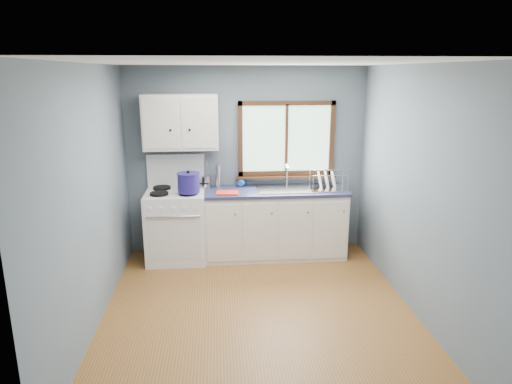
{
  "coord_description": "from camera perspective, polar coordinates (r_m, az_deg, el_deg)",
  "views": [
    {
      "loc": [
        -0.39,
        -4.26,
        2.42
      ],
      "look_at": [
        0.05,
        0.9,
        1.05
      ],
      "focal_mm": 32.0,
      "sensor_mm": 36.0,
      "label": 1
    }
  ],
  "objects": [
    {
      "name": "soap_bottle",
      "position": [
        6.09,
        -1.99,
        1.75
      ],
      "size": [
        0.13,
        0.13,
        0.25
      ],
      "primitive_type": "imported",
      "rotation": [
        0.0,
        0.0,
        -0.4
      ],
      "color": "#1853A5",
      "rests_on": "countertop"
    },
    {
      "name": "dish_towel",
      "position": [
        5.8,
        -3.6,
        -0.11
      ],
      "size": [
        0.29,
        0.22,
        0.02
      ],
      "primitive_type": "cube",
      "rotation": [
        0.0,
        0.0,
        -0.08
      ],
      "color": "red",
      "rests_on": "countertop"
    },
    {
      "name": "gas_range",
      "position": [
        6.08,
        -9.92,
        -3.9
      ],
      "size": [
        0.76,
        0.69,
        1.36
      ],
      "color": "white",
      "rests_on": "floor"
    },
    {
      "name": "base_cabinets",
      "position": [
        6.14,
        2.37,
        -4.31
      ],
      "size": [
        1.85,
        0.6,
        0.88
      ],
      "color": "white",
      "rests_on": "floor"
    },
    {
      "name": "ceiling",
      "position": [
        4.28,
        0.37,
        16.01
      ],
      "size": [
        3.2,
        3.6,
        0.02
      ],
      "primitive_type": "cube",
      "color": "white",
      "rests_on": "wall_back"
    },
    {
      "name": "dish_rack",
      "position": [
        6.07,
        8.91,
        0.94
      ],
      "size": [
        0.49,
        0.39,
        0.24
      ],
      "rotation": [
        0.0,
        0.0,
        -0.08
      ],
      "color": "silver",
      "rests_on": "countertop"
    },
    {
      "name": "floor",
      "position": [
        4.92,
        0.32,
        -14.77
      ],
      "size": [
        3.2,
        3.6,
        0.02
      ],
      "primitive_type": "cube",
      "color": "brown",
      "rests_on": "ground"
    },
    {
      "name": "utensil_crock",
      "position": [
        6.13,
        -6.23,
        1.34
      ],
      "size": [
        0.15,
        0.15,
        0.4
      ],
      "rotation": [
        0.0,
        0.0,
        0.26
      ],
      "color": "silver",
      "rests_on": "countertop"
    },
    {
      "name": "wall_back",
      "position": [
        6.2,
        -1.18,
        3.92
      ],
      "size": [
        3.2,
        0.02,
        2.5
      ],
      "primitive_type": "cube",
      "color": "slate",
      "rests_on": "ground"
    },
    {
      "name": "upper_cabinets",
      "position": [
        5.94,
        -9.39,
        8.62
      ],
      "size": [
        0.95,
        0.35,
        0.7
      ],
      "color": "white",
      "rests_on": "wall_back"
    },
    {
      "name": "skillet",
      "position": [
        6.07,
        -8.21,
        0.99
      ],
      "size": [
        0.37,
        0.26,
        0.05
      ],
      "rotation": [
        0.0,
        0.0,
        0.04
      ],
      "color": "black",
      "rests_on": "gas_range"
    },
    {
      "name": "wall_right",
      "position": [
        4.85,
        19.64,
        -0.03
      ],
      "size": [
        0.02,
        3.6,
        2.5
      ],
      "primitive_type": "cube",
      "color": "slate",
      "rests_on": "ground"
    },
    {
      "name": "sink",
      "position": [
        6.03,
        4.12,
        -0.22
      ],
      "size": [
        0.84,
        0.46,
        0.44
      ],
      "color": "silver",
      "rests_on": "countertop"
    },
    {
      "name": "countertop",
      "position": [
        6.0,
        2.43,
        0.11
      ],
      "size": [
        1.89,
        0.64,
        0.04
      ],
      "primitive_type": "cube",
      "color": "#212441",
      "rests_on": "base_cabinets"
    },
    {
      "name": "window",
      "position": [
        6.18,
        3.82,
        5.98
      ],
      "size": [
        1.36,
        0.1,
        1.03
      ],
      "color": "#9EC6A8",
      "rests_on": "wall_back"
    },
    {
      "name": "wall_left",
      "position": [
        4.59,
        -20.12,
        -0.9
      ],
      "size": [
        0.02,
        3.6,
        2.5
      ],
      "primitive_type": "cube",
      "color": "slate",
      "rests_on": "ground"
    },
    {
      "name": "wall_front",
      "position": [
        2.75,
        3.82,
        -10.45
      ],
      "size": [
        3.2,
        0.02,
        2.5
      ],
      "primitive_type": "cube",
      "color": "slate",
      "rests_on": "ground"
    },
    {
      "name": "thermos",
      "position": [
        6.07,
        -4.77,
        1.96
      ],
      "size": [
        0.09,
        0.09,
        0.31
      ],
      "primitive_type": "cylinder",
      "rotation": [
        0.0,
        0.0,
        -0.19
      ],
      "color": "silver",
      "rests_on": "countertop"
    },
    {
      "name": "stockpot",
      "position": [
        5.74,
        -8.43,
        1.19
      ],
      "size": [
        0.31,
        0.31,
        0.28
      ],
      "rotation": [
        0.0,
        0.0,
        -0.09
      ],
      "color": "navy",
      "rests_on": "gas_range"
    }
  ]
}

